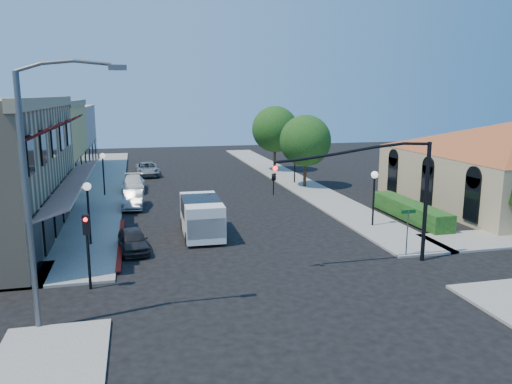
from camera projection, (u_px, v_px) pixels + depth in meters
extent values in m
plane|color=black|center=(278.00, 285.00, 21.95)|extent=(120.00, 120.00, 0.00)
cube|color=gray|center=(105.00, 185.00, 45.68)|extent=(3.50, 50.00, 0.12)
cube|color=gray|center=(288.00, 178.00, 49.70)|extent=(3.50, 50.00, 0.12)
cube|color=maroon|center=(121.00, 244.00, 27.99)|extent=(0.25, 10.00, 0.06)
cube|color=tan|center=(47.00, 102.00, 28.49)|extent=(0.50, 18.20, 0.60)
cube|color=#561416|center=(72.00, 183.00, 29.65)|extent=(1.75, 17.00, 0.67)
cube|color=#511010|center=(40.00, 133.00, 22.21)|extent=(1.02, 1.50, 0.60)
cube|color=#511010|center=(52.00, 128.00, 25.45)|extent=(1.02, 1.50, 0.60)
cube|color=#511010|center=(61.00, 124.00, 28.70)|extent=(1.02, 1.50, 0.60)
cube|color=#511010|center=(69.00, 121.00, 31.94)|extent=(1.02, 1.50, 0.60)
cube|color=#511010|center=(75.00, 119.00, 35.18)|extent=(1.02, 1.50, 0.60)
cube|color=black|center=(35.00, 244.00, 22.58)|extent=(0.12, 2.60, 2.60)
cube|color=black|center=(48.00, 225.00, 25.82)|extent=(0.12, 2.60, 2.60)
cube|color=black|center=(57.00, 210.00, 29.06)|extent=(0.12, 2.60, 2.60)
cube|color=black|center=(65.00, 199.00, 32.31)|extent=(0.12, 2.60, 2.60)
cube|color=black|center=(71.00, 189.00, 35.55)|extent=(0.12, 2.60, 2.60)
cube|color=#E4B566|center=(19.00, 147.00, 42.45)|extent=(10.00, 12.00, 7.60)
cube|color=tan|center=(44.00, 139.00, 53.96)|extent=(10.00, 12.00, 7.00)
cube|color=black|center=(472.00, 199.00, 31.12)|extent=(0.12, 1.40, 2.80)
cube|color=black|center=(427.00, 185.00, 35.89)|extent=(0.12, 1.40, 2.80)
cube|color=black|center=(393.00, 175.00, 40.66)|extent=(0.12, 1.40, 2.80)
cube|color=#143F12|center=(409.00, 220.00, 33.22)|extent=(1.40, 8.00, 1.10)
cylinder|color=#312213|center=(305.00, 176.00, 44.75)|extent=(0.28, 0.28, 2.10)
sphere|color=#143F12|center=(305.00, 141.00, 44.14)|extent=(4.56, 4.56, 4.56)
cylinder|color=#312213|center=(275.00, 161.00, 54.27)|extent=(0.28, 0.28, 2.27)
sphere|color=#143F12|center=(275.00, 129.00, 53.61)|extent=(4.94, 4.94, 4.94)
cylinder|color=black|center=(426.00, 202.00, 24.64)|extent=(0.20, 0.20, 6.00)
cylinder|color=black|center=(355.00, 152.00, 23.24)|extent=(7.80, 0.14, 0.14)
imported|color=black|center=(274.00, 174.00, 22.52)|extent=(0.20, 0.16, 1.00)
sphere|color=#FF0C0C|center=(275.00, 168.00, 22.29)|extent=(0.22, 0.22, 0.22)
cylinder|color=black|center=(88.00, 256.00, 21.25)|extent=(0.12, 0.12, 3.00)
cube|color=black|center=(86.00, 225.00, 20.84)|extent=(0.28, 0.22, 0.85)
sphere|color=#FF0C0C|center=(85.00, 220.00, 20.68)|extent=(0.18, 0.18, 0.18)
cylinder|color=#595B5E|center=(28.00, 207.00, 16.99)|extent=(0.20, 0.20, 9.00)
cylinder|color=#595B5E|center=(64.00, 64.00, 16.41)|extent=(3.00, 0.12, 0.12)
cube|color=#595B5E|center=(118.00, 67.00, 16.82)|extent=(0.60, 0.25, 0.18)
cylinder|color=#595B5E|center=(407.00, 233.00, 25.53)|extent=(0.06, 0.06, 2.50)
cube|color=#0C591E|center=(408.00, 212.00, 25.31)|extent=(0.80, 0.04, 0.18)
cylinder|color=black|center=(89.00, 218.00, 27.32)|extent=(0.12, 0.12, 3.20)
sphere|color=white|center=(87.00, 186.00, 26.98)|extent=(0.44, 0.44, 0.44)
cylinder|color=black|center=(104.00, 177.00, 40.67)|extent=(0.12, 0.12, 3.20)
sphere|color=white|center=(102.00, 156.00, 40.33)|extent=(0.44, 0.44, 0.44)
cylinder|color=black|center=(373.00, 202.00, 31.22)|extent=(0.12, 0.12, 3.20)
sphere|color=white|center=(375.00, 175.00, 30.89)|extent=(0.44, 0.44, 0.44)
cylinder|color=black|center=(295.00, 167.00, 46.49)|extent=(0.12, 0.12, 3.20)
sphere|color=white|center=(295.00, 148.00, 46.15)|extent=(0.44, 0.44, 0.44)
cube|color=white|center=(202.00, 216.00, 29.36)|extent=(2.25, 5.03, 2.04)
cube|color=white|center=(206.00, 228.00, 27.32)|extent=(2.11, 0.72, 1.13)
cube|color=black|center=(205.00, 216.00, 27.59)|extent=(1.93, 0.15, 1.02)
cube|color=black|center=(201.00, 207.00, 29.59)|extent=(2.24, 2.99, 1.02)
cylinder|color=black|center=(188.00, 239.00, 27.69)|extent=(0.30, 0.75, 0.75)
cylinder|color=black|center=(183.00, 223.00, 30.95)|extent=(0.30, 0.75, 0.75)
cylinder|color=black|center=(222.00, 237.00, 28.09)|extent=(0.30, 0.75, 0.75)
cylinder|color=black|center=(214.00, 222.00, 31.35)|extent=(0.30, 0.75, 0.75)
imported|color=black|center=(133.00, 240.00, 26.57)|extent=(1.83, 3.70, 1.21)
imported|color=#A6A8AB|center=(133.00, 199.00, 36.70)|extent=(1.63, 4.18, 1.36)
imported|color=white|center=(133.00, 184.00, 43.06)|extent=(1.99, 4.64, 1.33)
imported|color=#919496|center=(147.00, 169.00, 51.24)|extent=(2.44, 4.97, 1.36)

